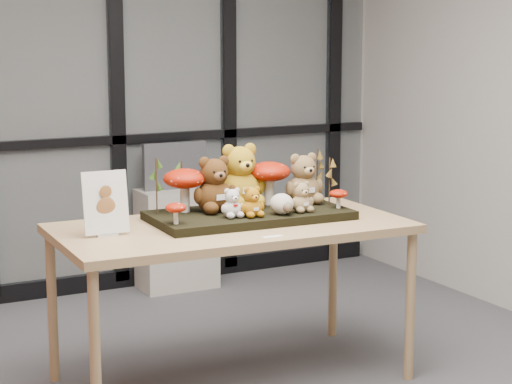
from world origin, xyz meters
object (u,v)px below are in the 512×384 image
display_table (231,237)px  bear_small_yellow (252,200)px  bear_white_bow (232,201)px  cabinet (177,239)px  diorama_tray (249,215)px  monitor (175,166)px  mushroom_front_left (176,212)px  bear_beige_small (302,195)px  mushroom_front_right (339,198)px  plush_cream_hedgehog (282,203)px  bear_pooh_yellow (239,172)px  bear_tan_back (303,176)px  sign_holder (106,206)px  mushroom_back_right (269,181)px  bear_brown_medium (214,181)px  mushroom_back_left (185,188)px

display_table → bear_small_yellow: size_ratio=10.62×
bear_white_bow → cabinet: (0.44, 1.79, -0.60)m
diorama_tray → bear_small_yellow: 0.18m
diorama_tray → monitor: size_ratio=2.22×
bear_white_bow → mushroom_front_left: bear_white_bow is taller
bear_beige_small → mushroom_front_right: bear_beige_small is taller
plush_cream_hedgehog → cabinet: bearing=86.0°
bear_pooh_yellow → mushroom_front_left: 0.55m
bear_tan_back → plush_cream_hedgehog: size_ratio=2.53×
bear_beige_small → sign_holder: 1.01m
bear_small_yellow → mushroom_back_right: size_ratio=0.66×
bear_white_bow → mushroom_front_left: bearing=-174.9°
mushroom_back_right → cabinet: size_ratio=0.36×
bear_pooh_yellow → bear_small_yellow: 0.29m
diorama_tray → bear_brown_medium: bearing=156.5°
diorama_tray → bear_tan_back: 0.41m
display_table → bear_small_yellow: bear_small_yellow is taller
bear_beige_small → sign_holder: (-1.01, 0.12, 0.01)m
bear_beige_small → mushroom_front_right: 0.23m
bear_small_yellow → bear_brown_medium: bearing=119.0°
bear_small_yellow → mushroom_front_left: (-0.41, 0.01, -0.03)m
bear_small_yellow → cabinet: bearing=81.0°
plush_cream_hedgehog → monitor: bearing=86.0°
bear_brown_medium → bear_tan_back: 0.53m
mushroom_back_left → bear_brown_medium: bearing=-24.1°
bear_white_bow → sign_holder: 0.63m
bear_pooh_yellow → monitor: bear_pooh_yellow is taller
bear_brown_medium → mushroom_back_right: (0.34, 0.04, -0.03)m
bear_brown_medium → mushroom_front_right: bear_brown_medium is taller
cabinet → monitor: (0.00, 0.02, 0.51)m
display_table → mushroom_back_right: bearing=31.7°
bear_brown_medium → plush_cream_hedgehog: bear_brown_medium is taller
bear_small_yellow → mushroom_front_left: 0.41m
bear_tan_back → bear_small_yellow: 0.47m
mushroom_back_left → monitor: mushroom_back_left is taller
mushroom_front_left → mushroom_front_right: size_ratio=1.04×
plush_cream_hedgehog → mushroom_back_right: bearing=76.6°
bear_beige_small → mushroom_front_right: bearing=0.9°
bear_tan_back → monitor: 1.65m
bear_brown_medium → bear_small_yellow: bearing=-61.0°
bear_pooh_yellow → plush_cream_hedgehog: bearing=-69.5°
mushroom_back_left → diorama_tray: bearing=-24.7°
bear_white_bow → monitor: size_ratio=0.36×
bear_white_bow → plush_cream_hedgehog: bear_white_bow is taller
mushroom_front_left → monitor: bearing=67.6°
bear_small_yellow → sign_holder: size_ratio=0.54×
bear_beige_small → mushroom_front_right: size_ratio=1.58×
display_table → bear_small_yellow: 0.22m
bear_brown_medium → sign_holder: bear_brown_medium is taller
bear_pooh_yellow → sign_holder: 0.81m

